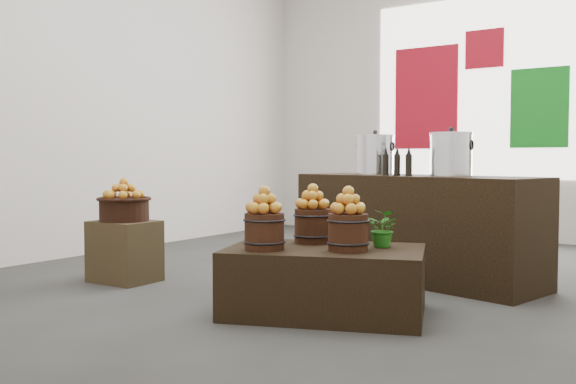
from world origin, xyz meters
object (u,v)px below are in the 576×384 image
Objects in this scene: crate at (125,251)px; stock_pot_center at (451,156)px; counter at (415,227)px; stock_pot_left at (375,156)px; display_table at (325,281)px; wicker_basket at (124,210)px.

stock_pot_center is at bearing 30.75° from crate.
stock_pot_left is at bearing 180.00° from counter.
stock_pot_left is 1.00× the size of stock_pot_center.
counter is at bearing -13.54° from stock_pot_left.
stock_pot_center reaches higher than display_table.
crate is at bearing -149.25° from stock_pot_center.
counter is (2.04, 1.50, 0.19)m from crate.
counter reaches higher than crate.
display_table is 0.59× the size of counter.
stock_pot_left reaches higher than display_table.
stock_pot_center is (0.79, -0.19, 0.00)m from stock_pot_left.
stock_pot_center reaches higher than counter.
stock_pot_left is 0.81m from stock_pot_center.
crate is 2.41m from stock_pot_left.
counter is 6.47× the size of stock_pot_left.
stock_pot_center is at bearing 56.14° from display_table.
crate is 0.40× the size of display_table.
wicker_basket is at bearing -130.09° from counter.
wicker_basket is at bearing 0.00° from crate.
counter is at bearing 36.37° from crate.
counter is at bearing 69.39° from display_table.
display_table is 3.82× the size of stock_pot_center.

